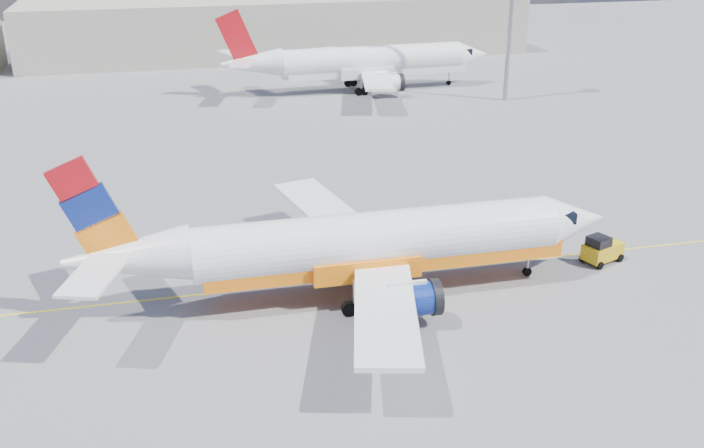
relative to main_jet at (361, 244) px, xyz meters
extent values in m
plane|color=slate|center=(1.34, -0.91, -3.15)|extent=(240.00, 240.00, 0.00)
cube|color=yellow|center=(1.34, 2.09, -3.14)|extent=(70.00, 0.15, 0.01)
cube|color=#AFA997|center=(6.34, 74.09, 0.85)|extent=(70.00, 14.00, 8.00)
cylinder|color=white|center=(0.98, 0.00, 0.21)|extent=(20.56, 3.27, 3.18)
cone|color=white|center=(13.12, 0.06, 0.21)|extent=(3.75, 3.19, 3.18)
cone|color=white|center=(-12.56, -0.06, 0.54)|extent=(6.55, 3.05, 3.02)
cube|color=black|center=(11.81, 0.06, 0.73)|extent=(1.60, 2.16, 0.65)
cube|color=orange|center=(1.45, 0.01, -0.86)|extent=(20.56, 2.71, 1.12)
cube|color=white|center=(-0.45, 6.54, -0.63)|extent=(5.66, 11.60, 0.75)
cube|color=white|center=(-0.39, -6.54, -0.63)|extent=(5.56, 11.60, 0.75)
cylinder|color=navy|center=(1.43, 4.21, -1.52)|extent=(3.37, 1.79, 1.77)
cylinder|color=navy|center=(1.47, -4.20, -1.52)|extent=(3.37, 1.79, 1.77)
cylinder|color=black|center=(2.92, 4.22, -1.52)|extent=(0.48, 1.96, 1.96)
cylinder|color=black|center=(2.96, -4.19, -1.52)|extent=(0.48, 1.96, 1.96)
cube|color=orange|center=(-13.96, -0.07, 3.39)|extent=(4.39, 0.30, 5.83)
cube|color=white|center=(-13.98, 2.92, 1.15)|extent=(3.42, 5.08, 0.17)
cube|color=white|center=(-13.95, -3.05, 1.15)|extent=(3.38, 5.07, 0.17)
cylinder|color=#93939B|center=(10.32, 0.05, -1.98)|extent=(0.17, 0.17, 1.96)
cylinder|color=black|center=(10.32, 0.05, -2.89)|extent=(0.52, 0.23, 0.52)
cylinder|color=black|center=(-0.90, 2.24, -2.73)|extent=(0.84, 0.36, 0.84)
cylinder|color=black|center=(-0.88, -2.25, -2.73)|extent=(0.84, 0.36, 0.84)
cylinder|color=white|center=(13.69, 49.83, 0.36)|extent=(21.54, 4.15, 3.31)
cone|color=white|center=(26.34, 50.33, 0.36)|extent=(4.02, 3.46, 3.31)
cone|color=white|center=(-0.42, 49.28, 0.70)|extent=(6.94, 3.41, 3.15)
cube|color=black|center=(24.98, 50.28, 0.89)|extent=(1.74, 2.30, 0.68)
cube|color=white|center=(14.17, 49.85, -0.76)|extent=(21.52, 3.57, 1.17)
cube|color=white|center=(11.96, 56.59, -0.52)|extent=(6.26, 12.09, 0.78)
cube|color=white|center=(12.50, 42.96, -0.52)|extent=(5.43, 12.08, 0.78)
cylinder|color=white|center=(14.00, 54.23, -1.45)|extent=(3.58, 1.99, 1.85)
cylinder|color=white|center=(14.35, 45.47, -1.45)|extent=(3.58, 1.99, 1.85)
cylinder|color=black|center=(15.56, 54.29, -1.45)|extent=(0.57, 2.06, 2.05)
cylinder|color=black|center=(15.90, 45.53, -1.45)|extent=(0.57, 2.06, 2.05)
cube|color=#B20D15|center=(-1.88, 49.22, 3.67)|extent=(4.58, 0.47, 6.08)
cube|color=white|center=(-2.01, 52.33, 1.33)|extent=(3.70, 5.31, 0.18)
cube|color=white|center=(-1.76, 46.11, 1.33)|extent=(3.38, 5.27, 0.18)
cylinder|color=#93939B|center=(23.42, 50.22, -1.93)|extent=(0.18, 0.18, 2.05)
cylinder|color=black|center=(23.42, 50.22, -2.88)|extent=(0.55, 0.26, 0.55)
cylinder|color=black|center=(11.65, 52.09, -2.71)|extent=(0.89, 0.40, 0.88)
cylinder|color=black|center=(11.83, 47.42, -2.71)|extent=(0.89, 0.40, 0.88)
cylinder|color=black|center=(14.56, 1.11, -2.91)|extent=(0.52, 0.36, 0.48)
cylinder|color=black|center=(15.06, -0.15, -2.91)|extent=(0.52, 0.36, 0.48)
cylinder|color=black|center=(16.36, 1.81, -2.91)|extent=(0.52, 0.36, 0.48)
cylinder|color=black|center=(16.86, 0.55, -2.91)|extent=(0.52, 0.36, 0.48)
cube|color=gold|center=(15.71, 0.83, -2.43)|extent=(2.83, 2.18, 0.97)
cube|color=black|center=(15.26, 0.65, -1.65)|extent=(1.50, 1.50, 0.58)
cube|color=white|center=(4.07, 2.77, -3.13)|extent=(0.35, 0.35, 0.04)
cone|color=#FF490A|center=(4.07, 2.77, -2.89)|extent=(0.30, 0.30, 0.46)
camera|label=1|loc=(-9.65, -38.68, 17.89)|focal=40.00mm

